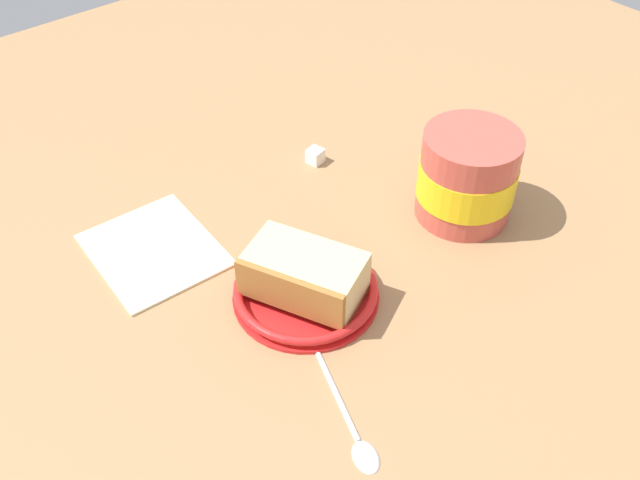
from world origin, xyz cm
name	(u,v)px	position (x,y,z in cm)	size (l,w,h in cm)	color
ground_plane	(377,273)	(0.00, 0.00, -1.18)	(142.49, 142.49, 2.37)	#936D47
small_plate	(306,291)	(-8.09, 1.25, 0.80)	(13.80, 13.80, 1.61)	red
cake_slice	(304,275)	(-8.33, 1.14, 3.09)	(10.12, 12.22, 4.64)	#9E662D
tea_mug	(467,175)	(12.49, 0.09, 4.82)	(12.11, 10.15, 9.70)	#BF4C3F
teaspoon	(355,432)	(-14.49, -12.60, 0.35)	(5.58, 12.47, 0.80)	silver
folded_napkin	(154,249)	(-15.80, 15.94, 0.30)	(11.39, 13.44, 0.60)	beige
sugar_cube	(315,156)	(6.29, 16.98, 0.85)	(1.70, 1.70, 1.70)	white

